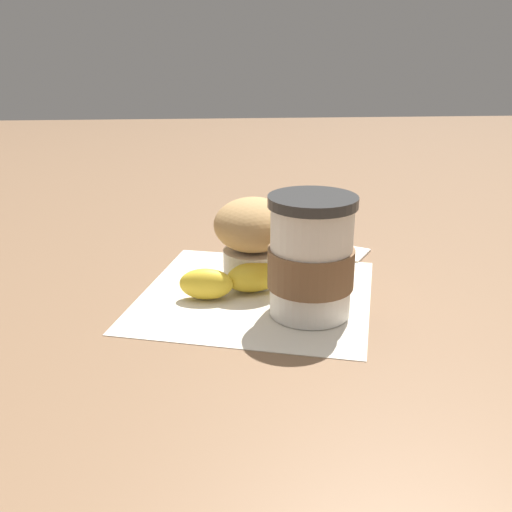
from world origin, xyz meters
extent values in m
plane|color=brown|center=(0.00, 0.00, 0.00)|extent=(3.00, 3.00, 0.00)
cube|color=beige|center=(0.00, 0.00, 0.00)|extent=(0.30, 0.30, 0.00)
cylinder|color=silver|center=(-0.05, 0.05, 0.06)|extent=(0.08, 0.08, 0.11)
cylinder|color=#2D2D2D|center=(-0.05, 0.05, 0.12)|extent=(0.09, 0.09, 0.01)
cylinder|color=brown|center=(-0.05, 0.05, 0.05)|extent=(0.08, 0.08, 0.04)
cylinder|color=white|center=(0.00, -0.04, 0.02)|extent=(0.07, 0.07, 0.04)
ellipsoid|color=#AD8451|center=(0.00, -0.04, 0.07)|extent=(0.09, 0.09, 0.06)
ellipsoid|color=gold|center=(0.05, 0.01, 0.02)|extent=(0.06, 0.03, 0.03)
ellipsoid|color=gold|center=(0.00, -0.01, 0.02)|extent=(0.07, 0.05, 0.03)
ellipsoid|color=gold|center=(-0.04, -0.05, 0.02)|extent=(0.07, 0.07, 0.03)
ellipsoid|color=brown|center=(-0.06, -0.10, 0.02)|extent=(0.04, 0.06, 0.03)
cube|color=white|center=(-0.13, -0.11, 0.00)|extent=(0.05, 0.06, 0.01)
cube|color=#9E7547|center=(-0.08, -0.13, 0.00)|extent=(0.11, 0.01, 0.00)
camera|label=1|loc=(0.04, 0.59, 0.26)|focal=42.00mm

